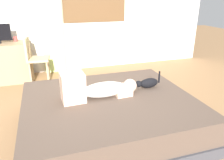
# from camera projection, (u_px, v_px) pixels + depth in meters

# --- Properties ---
(ground_plane) EXTENTS (16.00, 16.00, 0.00)m
(ground_plane) POSITION_uv_depth(u_px,v_px,m) (101.00, 129.00, 2.81)
(ground_plane) COLOR olive
(back_wall_with_window) EXTENTS (6.40, 0.14, 2.90)m
(back_wall_with_window) POSITION_uv_depth(u_px,v_px,m) (68.00, 1.00, 4.56)
(back_wall_with_window) COLOR silver
(back_wall_with_window) RESTS_ON ground
(bed) EXTENTS (2.05, 1.77, 0.42)m
(bed) POSITION_uv_depth(u_px,v_px,m) (109.00, 114.00, 2.73)
(bed) COLOR #38383D
(bed) RESTS_ON ground
(person_lying) EXTENTS (0.94, 0.30, 0.34)m
(person_lying) POSITION_uv_depth(u_px,v_px,m) (97.00, 88.00, 2.65)
(person_lying) COLOR silver
(person_lying) RESTS_ON bed
(cat) EXTENTS (0.36, 0.12, 0.21)m
(cat) POSITION_uv_depth(u_px,v_px,m) (148.00, 83.00, 2.93)
(cat) COLOR black
(cat) RESTS_ON bed
(desk) EXTENTS (0.90, 0.56, 0.74)m
(desk) POSITION_uv_depth(u_px,v_px,m) (7.00, 62.00, 4.24)
(desk) COLOR #997A56
(desk) RESTS_ON ground
(cup) EXTENTS (0.07, 0.07, 0.09)m
(cup) POSITION_uv_depth(u_px,v_px,m) (15.00, 39.00, 4.23)
(cup) COLOR #B23D38
(cup) RESTS_ON desk
(chair_by_desk) EXTENTS (0.42, 0.42, 0.86)m
(chair_by_desk) POSITION_uv_depth(u_px,v_px,m) (34.00, 57.00, 4.10)
(chair_by_desk) COLOR tan
(chair_by_desk) RESTS_ON ground
(curtain_left) EXTENTS (0.44, 0.06, 2.38)m
(curtain_left) POSITION_uv_depth(u_px,v_px,m) (51.00, 15.00, 4.45)
(curtain_left) COLOR #ADCC75
(curtain_left) RESTS_ON ground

